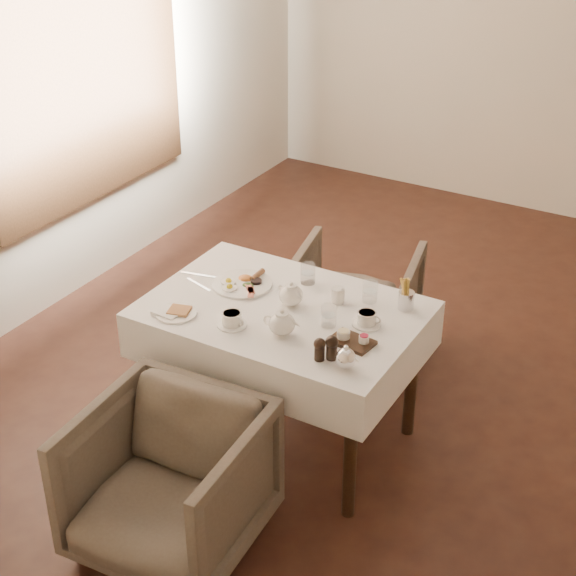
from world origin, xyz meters
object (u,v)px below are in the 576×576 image
(breakfast_plate, at_px, (243,283))
(teapot_centre, at_px, (291,294))
(table, at_px, (283,329))
(armchair_near, at_px, (169,483))
(armchair_far, at_px, (355,303))

(breakfast_plate, distance_m, teapot_centre, 0.31)
(table, bearing_deg, armchair_near, -92.67)
(table, relative_size, armchair_near, 1.73)
(table, height_order, breakfast_plate, breakfast_plate)
(armchair_far, relative_size, breakfast_plate, 2.35)
(table, bearing_deg, teapot_centre, 62.89)
(table, height_order, teapot_centre, teapot_centre)
(breakfast_plate, relative_size, teapot_centre, 1.88)
(armchair_near, xyz_separation_m, armchair_far, (-0.00, 1.76, -0.02))
(table, height_order, armchair_near, table)
(table, bearing_deg, armchair_far, 92.79)
(breakfast_plate, bearing_deg, armchair_near, -52.12)
(armchair_near, relative_size, armchair_far, 1.06)
(table, bearing_deg, breakfast_plate, 161.71)
(teapot_centre, bearing_deg, armchair_near, -77.00)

